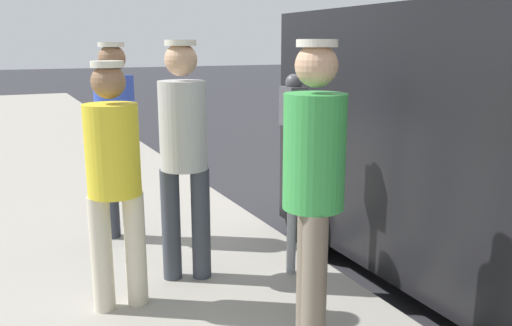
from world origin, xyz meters
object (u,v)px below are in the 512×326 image
at_px(pedestrian_in_gray, 184,146).
at_px(pedestrian_in_blue, 116,130).
at_px(pedestrian_in_green, 314,178).
at_px(pedestrian_in_yellow, 114,173).
at_px(parking_meter_near, 293,142).

bearing_deg(pedestrian_in_gray, pedestrian_in_blue, -75.31).
relative_size(pedestrian_in_green, pedestrian_in_gray, 1.00).
distance_m(pedestrian_in_green, pedestrian_in_yellow, 1.31).
bearing_deg(parking_meter_near, pedestrian_in_gray, -20.67).
height_order(pedestrian_in_blue, pedestrian_in_gray, pedestrian_in_gray).
bearing_deg(pedestrian_in_yellow, pedestrian_in_green, 132.84).
relative_size(parking_meter_near, pedestrian_in_gray, 0.87).
bearing_deg(pedestrian_in_blue, pedestrian_in_green, 105.46).
height_order(parking_meter_near, pedestrian_in_blue, pedestrian_in_blue).
xyz_separation_m(pedestrian_in_green, pedestrian_in_yellow, (0.89, -0.96, -0.08)).
relative_size(parking_meter_near, pedestrian_in_blue, 0.87).
xyz_separation_m(parking_meter_near, pedestrian_in_gray, (0.74, -0.28, -0.02)).
xyz_separation_m(parking_meter_near, pedestrian_in_yellow, (1.29, -0.05, -0.10)).
distance_m(pedestrian_in_blue, pedestrian_in_gray, 1.06).
bearing_deg(parking_meter_near, pedestrian_in_blue, -52.25).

